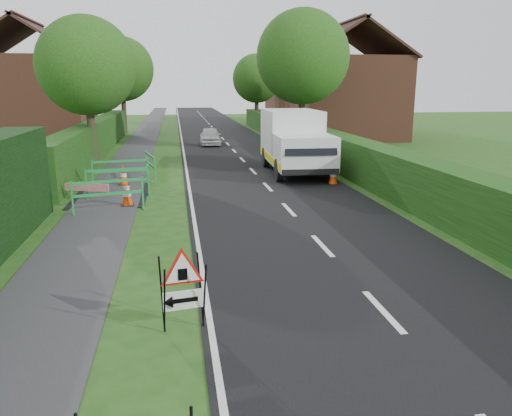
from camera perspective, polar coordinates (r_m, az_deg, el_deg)
ground at (r=7.19m, az=-1.76°, el=-16.59°), size 120.00×120.00×0.00m
road_surface at (r=41.44m, az=-4.64°, el=8.76°), size 6.00×90.00×0.02m
footpath at (r=41.37m, az=-12.34°, el=8.48°), size 2.00×90.00×0.02m
hedge_west_far at (r=28.69m, az=-17.64°, el=5.90°), size 1.00×24.00×1.80m
hedge_east at (r=23.59m, az=8.95°, el=4.79°), size 1.20×50.00×1.50m
house_west at (r=37.31m, az=-23.98°, el=11.53°), size 7.50×7.40×7.88m
house_east_a at (r=36.13m, az=10.11°, el=12.45°), size 7.50×7.40×7.88m
house_east_b at (r=49.82m, az=5.85°, el=12.91°), size 7.50×7.40×7.88m
tree_nw at (r=24.46m, az=-18.82°, el=15.10°), size 4.40×4.40×6.70m
tree_ne at (r=29.09m, az=5.37°, el=16.80°), size 5.20×5.20×7.79m
tree_fw at (r=40.35m, az=-15.12°, el=15.06°), size 4.80×4.80×7.24m
tree_fe at (r=44.73m, az=0.08°, el=14.58°), size 4.20×4.20×6.33m
triangle_sign at (r=7.60m, az=-8.64°, el=-8.51°), size 0.87×0.87×1.11m
works_van at (r=21.39m, az=4.43°, el=7.73°), size 2.45×5.79×2.60m
traffic_cone_0 at (r=18.99m, az=8.80°, el=3.83°), size 0.38×0.38×0.79m
traffic_cone_1 at (r=20.65m, az=8.29°, el=4.65°), size 0.38×0.38×0.79m
traffic_cone_2 at (r=22.32m, az=5.72°, el=5.40°), size 0.38×0.38×0.79m
traffic_cone_3 at (r=15.91m, az=-14.54°, el=1.62°), size 0.38×0.38×0.79m
traffic_cone_4 at (r=19.34m, az=-14.94°, el=3.71°), size 0.38×0.38×0.79m
ped_barrier_0 at (r=15.22m, az=-16.55°, el=1.86°), size 2.08×0.84×1.00m
ped_barrier_1 at (r=17.24m, az=-15.52°, el=3.28°), size 2.09×0.68×1.00m
ped_barrier_2 at (r=19.19m, az=-15.21°, el=4.33°), size 2.09×0.64×1.00m
ped_barrier_3 at (r=20.51m, az=-12.01°, el=5.10°), size 0.79×2.09×1.00m
redwhite_plank at (r=17.07m, az=-18.68°, el=0.79°), size 1.44×0.50×0.25m
hatchback_car at (r=31.73m, az=-5.24°, el=8.17°), size 1.42×3.23×1.08m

